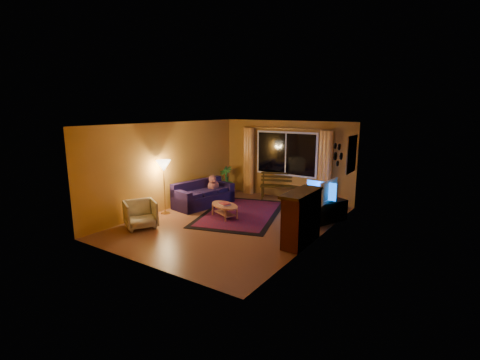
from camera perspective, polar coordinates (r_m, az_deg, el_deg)
The scene contains 22 objects.
floor at distance 9.06m, azimuth -1.06°, elevation -6.90°, with size 4.50×6.00×0.02m, color brown.
ceiling at distance 8.59m, azimuth -1.12°, elevation 9.24°, with size 4.50×6.00×0.02m, color white.
wall_back at distance 11.31m, azimuth 7.63°, elevation 3.31°, with size 4.50×0.02×2.50m, color #BB7D2B.
wall_left at distance 10.18m, azimuth -11.62°, elevation 2.24°, with size 0.02×6.00×2.50m, color #BB7D2B.
wall_right at distance 7.70m, azimuth 12.88°, elevation -0.80°, with size 0.02×6.00×2.50m, color #BB7D2B.
window at distance 11.22m, azimuth 7.51°, elevation 4.28°, with size 2.00×0.02×1.30m, color black.
curtain_rod at distance 11.11m, azimuth 7.52°, elevation 8.35°, with size 0.03×0.03×3.20m, color #BF8C3F.
curtain_left at distance 11.86m, azimuth 1.46°, elevation 3.16°, with size 0.36×0.36×2.24m, color #F29C3E.
curtain_right at distance 10.69m, azimuth 13.81°, elevation 1.89°, with size 0.36×0.36×2.24m, color #F29C3E.
bench at distance 11.27m, azimuth 6.98°, elevation -2.08°, with size 1.42×0.42×0.43m, color #322107.
potted_plant at distance 11.90m, azimuth -2.37°, elevation 0.00°, with size 0.53×0.53×0.94m, color #235B1E.
sofa at distance 10.45m, azimuth -6.00°, elevation -2.23°, with size 0.79×1.85×0.75m, color black.
dog at distance 10.69m, azimuth -4.39°, elevation -0.72°, with size 0.29×0.40×0.43m, color #934C45, non-canonical shape.
armchair at distance 8.87m, azimuth -16.03°, elevation -5.22°, with size 0.72×0.67×0.74m, color beige.
floor_lamp at distance 9.78m, azimuth -12.31°, elevation -1.16°, with size 0.25×0.25×1.50m, color #BF8C3F.
rug at distance 9.72m, azimuth 0.14°, elevation -5.46°, with size 2.01×3.17×0.02m, color maroon.
coffee_table at distance 9.33m, azimuth -2.54°, elevation -5.13°, with size 0.99×0.99×0.36m, color #B16843.
tv_console at distance 9.19m, azimuth 13.63°, elevation -5.12°, with size 0.43×1.30×0.54m, color black.
television at distance 9.05m, azimuth 13.79°, elevation -1.74°, with size 0.99×0.13×0.57m, color black.
fireplace at distance 7.60m, azimuth 10.07°, elevation -6.32°, with size 0.40×1.20×1.10m, color maroon.
mirror_cluster at distance 8.84m, azimuth 15.75°, elevation 4.25°, with size 0.06×0.60×0.56m, color black, non-canonical shape.
painting at distance 9.95m, azimuth 17.83°, elevation 4.04°, with size 0.04×0.76×0.96m, color orange.
Camera 1 is at (4.89, -7.06, 2.87)m, focal length 26.00 mm.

